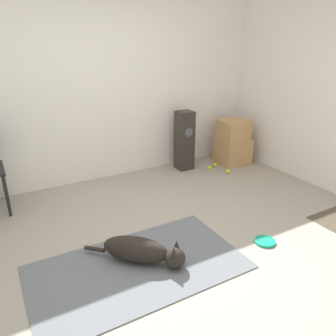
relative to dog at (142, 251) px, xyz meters
name	(u,v)px	position (x,y,z in m)	size (l,w,h in m)	color
ground_plane	(164,256)	(0.21, 0.00, -0.13)	(12.00, 12.00, 0.00)	#9E9384
wall_back	(86,88)	(0.21, 2.10, 1.15)	(8.00, 0.06, 2.55)	silver
area_rug	(138,267)	(-0.06, -0.04, -0.12)	(1.84, 1.03, 0.01)	slate
dog	(142,251)	(0.00, 0.00, 0.00)	(0.72, 0.70, 0.24)	black
frisbee	(265,241)	(1.19, -0.31, -0.12)	(0.21, 0.21, 0.03)	#199E7A
cardboard_box_lower	(232,151)	(2.36, 1.61, 0.07)	(0.47, 0.44, 0.40)	tan
cardboard_box_upper	(233,130)	(2.35, 1.63, 0.42)	(0.42, 0.40, 0.30)	tan
floor_speaker	(184,141)	(1.56, 1.80, 0.32)	(0.23, 0.24, 0.89)	#2D2823
tennis_ball_by_boxes	(215,165)	(2.02, 1.61, -0.10)	(0.07, 0.07, 0.07)	#C6E033
tennis_ball_near_speaker	(209,168)	(1.86, 1.55, -0.10)	(0.07, 0.07, 0.07)	#C6E033
tennis_ball_loose_on_carpet	(228,171)	(2.02, 1.30, -0.10)	(0.07, 0.07, 0.07)	#C6E033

